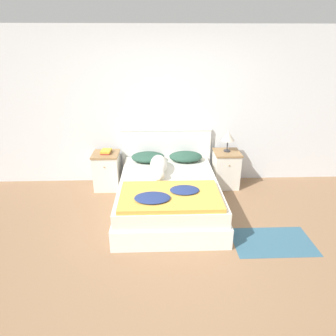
% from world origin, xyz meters
% --- Properties ---
extents(ground_plane, '(16.00, 16.00, 0.00)m').
position_xyz_m(ground_plane, '(0.00, 0.00, 0.00)').
color(ground_plane, '#896647').
extents(wall_back, '(9.00, 0.06, 2.55)m').
position_xyz_m(wall_back, '(0.00, 2.13, 1.27)').
color(wall_back, silver).
rests_on(wall_back, ground_plane).
extents(bed, '(1.44, 1.98, 0.48)m').
position_xyz_m(bed, '(-0.08, 1.04, 0.23)').
color(bed, white).
rests_on(bed, ground_plane).
extents(headboard, '(1.52, 0.06, 0.96)m').
position_xyz_m(headboard, '(-0.08, 2.06, 0.50)').
color(headboard, white).
rests_on(headboard, ground_plane).
extents(nightstand_left, '(0.43, 0.45, 0.62)m').
position_xyz_m(nightstand_left, '(-1.08, 1.81, 0.31)').
color(nightstand_left, silver).
rests_on(nightstand_left, ground_plane).
extents(nightstand_right, '(0.43, 0.45, 0.62)m').
position_xyz_m(nightstand_right, '(0.92, 1.81, 0.31)').
color(nightstand_right, silver).
rests_on(nightstand_right, ground_plane).
extents(pillow_left, '(0.54, 0.40, 0.15)m').
position_xyz_m(pillow_left, '(-0.39, 1.79, 0.55)').
color(pillow_left, '#284C3D').
rests_on(pillow_left, bed).
extents(pillow_right, '(0.54, 0.40, 0.15)m').
position_xyz_m(pillow_right, '(0.23, 1.79, 0.55)').
color(pillow_right, '#284C3D').
rests_on(pillow_right, bed).
extents(quilt, '(1.26, 0.80, 0.10)m').
position_xyz_m(quilt, '(-0.09, 0.50, 0.51)').
color(quilt, gold).
rests_on(quilt, bed).
extents(dog, '(0.25, 0.83, 0.22)m').
position_xyz_m(dog, '(-0.22, 1.32, 0.58)').
color(dog, silver).
rests_on(dog, bed).
extents(book_stack, '(0.17, 0.23, 0.05)m').
position_xyz_m(book_stack, '(-1.07, 1.83, 0.64)').
color(book_stack, '#AD2D28').
rests_on(book_stack, nightstand_left).
extents(table_lamp, '(0.22, 0.22, 0.34)m').
position_xyz_m(table_lamp, '(0.92, 1.83, 0.87)').
color(table_lamp, '#2D2D33').
rests_on(table_lamp, nightstand_right).
extents(rug, '(0.98, 0.61, 0.00)m').
position_xyz_m(rug, '(1.18, 0.20, 0.00)').
color(rug, '#335B70').
rests_on(rug, ground_plane).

